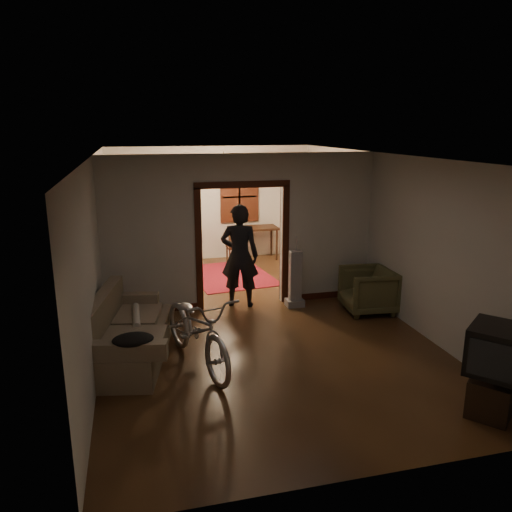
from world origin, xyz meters
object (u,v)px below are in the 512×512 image
object	(u,v)px
sofa	(129,327)
person	(240,256)
bicycle	(197,329)
desk	(255,243)
armchair	(368,290)
locker	(159,230)

from	to	relation	value
sofa	person	size ratio (longest dim) A/B	1.09
bicycle	desk	xyz separation A→B (m)	(2.18, 5.44, -0.14)
person	sofa	bearing A→B (deg)	60.87
armchair	person	bearing A→B (deg)	-106.86
bicycle	locker	world-z (taller)	locker
sofa	locker	distance (m)	4.94
armchair	sofa	bearing A→B (deg)	-72.59
locker	sofa	bearing A→B (deg)	-95.57
locker	desk	world-z (taller)	locker
armchair	desk	bearing A→B (deg)	-160.17
armchair	locker	world-z (taller)	locker
bicycle	armchair	bearing A→B (deg)	7.07
bicycle	locker	size ratio (longest dim) A/B	1.16
sofa	armchair	size ratio (longest dim) A/B	2.36
desk	person	bearing A→B (deg)	-111.79
sofa	armchair	world-z (taller)	sofa
bicycle	locker	bearing A→B (deg)	76.45
sofa	armchair	xyz separation A→B (m)	(4.17, 0.91, -0.08)
bicycle	sofa	bearing A→B (deg)	138.48
person	locker	size ratio (longest dim) A/B	1.07
desk	bicycle	bearing A→B (deg)	-114.81
bicycle	desk	bearing A→B (deg)	52.57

